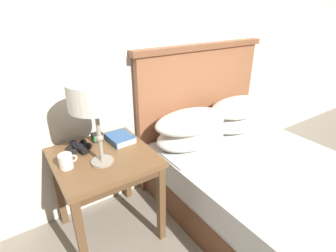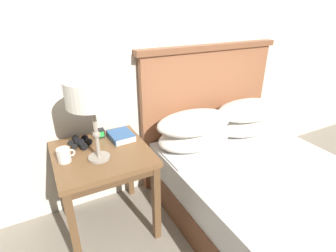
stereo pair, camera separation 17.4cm
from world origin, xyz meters
name	(u,v)px [view 1 (the left image)]	position (x,y,z in m)	size (l,w,h in m)	color
ground_plane	(230,241)	(0.00, 0.00, 0.00)	(20.00, 20.00, 0.00)	gray
wall_back	(157,26)	(0.00, 0.89, 1.30)	(8.00, 0.06, 2.60)	beige
nightstand	(104,166)	(-0.61, 0.54, 0.53)	(0.58, 0.58, 0.61)	brown
bed	(263,180)	(0.38, 0.08, 0.29)	(1.27, 1.79, 1.16)	brown
table_lamp	(95,98)	(-0.64, 0.47, 1.00)	(0.28, 0.28, 0.48)	gray
book_on_nightstand	(120,138)	(-0.45, 0.65, 0.63)	(0.16, 0.19, 0.04)	silver
binoculars_pair	(79,147)	(-0.71, 0.68, 0.63)	(0.15, 0.16, 0.05)	black
coffee_mug	(66,161)	(-0.83, 0.53, 0.65)	(0.10, 0.08, 0.08)	silver
alarm_clock	(97,137)	(-0.57, 0.74, 0.64)	(0.07, 0.05, 0.06)	black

